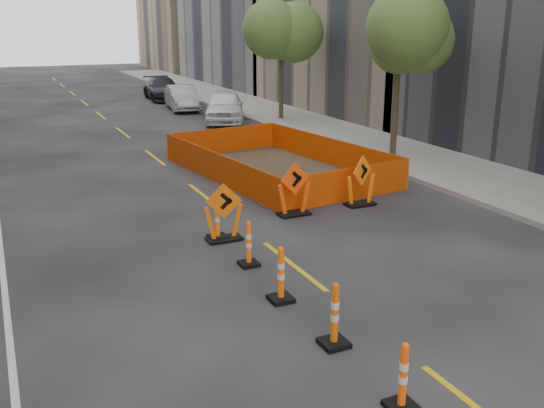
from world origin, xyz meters
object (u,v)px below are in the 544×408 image
channelizer_2 (403,376)px  chevron_sign_left (224,212)px  channelizer_3 (335,315)px  parked_car_far (163,89)px  chevron_sign_center (294,189)px  channelizer_6 (217,217)px  chevron_sign_right (361,181)px  channelizer_4 (281,274)px  channelizer_5 (249,243)px  parked_car_mid (182,98)px  parked_car_near (225,106)px

channelizer_2 → chevron_sign_left: 7.33m
channelizer_3 → chevron_sign_left: chevron_sign_left is taller
parked_car_far → chevron_sign_center: bearing=-93.5°
channelizer_6 → chevron_sign_right: bearing=11.0°
channelizer_2 → chevron_sign_center: size_ratio=0.69×
channelizer_2 → chevron_sign_center: (2.60, 8.40, 0.23)m
chevron_sign_right → channelizer_4: bearing=-159.6°
channelizer_6 → chevron_sign_left: (0.11, -0.15, 0.16)m
channelizer_5 → chevron_sign_right: bearing=30.8°
channelizer_4 → chevron_sign_center: bearing=60.4°
channelizer_3 → parked_car_mid: (5.78, 27.55, 0.16)m
channelizer_4 → parked_car_far: 31.56m
channelizer_6 → chevron_sign_center: bearing=19.7°
channelizer_2 → channelizer_5: bearing=89.2°
channelizer_2 → parked_car_near: parked_car_near is taller
channelizer_3 → parked_car_near: 23.24m
channelizer_4 → chevron_sign_left: (0.19, 3.59, 0.17)m
parked_car_mid → chevron_sign_right: bearing=-85.9°
channelizer_2 → parked_car_near: 25.05m
channelizer_3 → channelizer_6: size_ratio=1.00×
chevron_sign_center → parked_car_mid: chevron_sign_center is taller
channelizer_5 → channelizer_6: bearing=91.4°
parked_car_mid → parked_car_far: 5.30m
channelizer_5 → channelizer_3: bearing=-90.8°
chevron_sign_center → parked_car_mid: 21.26m
channelizer_4 → chevron_sign_center: (2.65, 4.66, 0.19)m
channelizer_3 → channelizer_5: 3.74m
chevron_sign_right → channelizer_6: bearing=167.3°
channelizer_2 → channelizer_3: (0.03, 1.87, 0.05)m
channelizer_2 → channelizer_3: 1.87m
chevron_sign_right → parked_car_near: (1.77, 15.78, 0.09)m
chevron_sign_left → parked_car_far: parked_car_far is taller
parked_car_near → channelizer_4: bearing=-86.5°
chevron_sign_left → parked_car_mid: size_ratio=0.33×
channelizer_5 → chevron_sign_right: size_ratio=0.69×
chevron_sign_center → parked_car_far: (3.45, 26.31, -0.02)m
chevron_sign_center → channelizer_6: bearing=-167.6°
channelizer_5 → chevron_sign_center: bearing=47.9°
channelizer_3 → parked_car_far: bearing=79.6°
channelizer_3 → parked_car_near: bearing=73.7°
chevron_sign_left → chevron_sign_center: (2.45, 1.07, 0.02)m
channelizer_4 → parked_car_far: bearing=78.9°
channelizer_5 → parked_car_near: size_ratio=0.21×
channelizer_4 → parked_car_mid: size_ratio=0.25×
parked_car_near → channelizer_3: bearing=-84.9°
chevron_sign_center → chevron_sign_right: chevron_sign_center is taller
chevron_sign_right → parked_car_near: bearing=59.9°
chevron_sign_center → parked_car_far: size_ratio=0.30×
channelizer_2 → channelizer_4: (-0.05, 3.74, 0.04)m
channelizer_3 → parked_car_near: parked_car_near is taller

